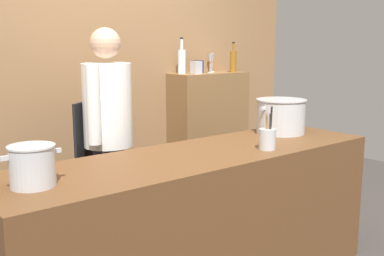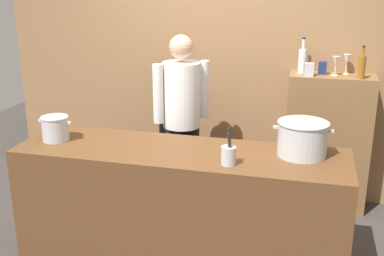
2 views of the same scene
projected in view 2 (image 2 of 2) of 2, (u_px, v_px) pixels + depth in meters
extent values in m
plane|color=#383330|center=(181.00, 255.00, 3.82)|extent=(8.00, 8.00, 0.00)
cube|color=olive|center=(218.00, 44.00, 4.64)|extent=(4.40, 0.10, 3.00)
cube|color=brown|center=(181.00, 205.00, 3.68)|extent=(2.49, 0.70, 0.90)
cube|color=brown|center=(327.00, 143.00, 4.46)|extent=(0.76, 0.32, 1.29)
cylinder|color=black|center=(192.00, 167.00, 4.47)|extent=(0.14, 0.14, 0.84)
cylinder|color=black|center=(172.00, 170.00, 4.40)|extent=(0.14, 0.14, 0.84)
cylinder|color=white|center=(181.00, 95.00, 4.22)|extent=(0.34, 0.34, 0.58)
cube|color=black|center=(174.00, 115.00, 4.45)|extent=(0.25, 0.20, 0.52)
cylinder|color=white|center=(204.00, 89.00, 4.29)|extent=(0.09, 0.09, 0.52)
cylinder|color=white|center=(158.00, 94.00, 4.12)|extent=(0.09, 0.09, 0.52)
sphere|color=tan|center=(181.00, 47.00, 4.09)|extent=(0.21, 0.21, 0.21)
cylinder|color=#B7BABF|center=(302.00, 139.00, 3.40)|extent=(0.35, 0.35, 0.24)
cylinder|color=#B7BABF|center=(304.00, 123.00, 3.36)|extent=(0.37, 0.37, 0.01)
cube|color=#B7BABF|center=(276.00, 127.00, 3.43)|extent=(0.04, 0.02, 0.02)
cube|color=#B7BABF|center=(331.00, 131.00, 3.33)|extent=(0.04, 0.02, 0.02)
cylinder|color=#B7BABF|center=(55.00, 129.00, 3.73)|extent=(0.21, 0.21, 0.19)
cylinder|color=#B7BABF|center=(54.00, 117.00, 3.70)|extent=(0.22, 0.22, 0.01)
cube|color=#B7BABF|center=(41.00, 121.00, 3.74)|extent=(0.04, 0.02, 0.02)
cube|color=#B7BABF|center=(69.00, 123.00, 3.68)|extent=(0.04, 0.02, 0.02)
cylinder|color=#B7BABF|center=(229.00, 156.00, 3.25)|extent=(0.10, 0.10, 0.13)
cylinder|color=#262626|center=(231.00, 145.00, 3.21)|extent=(0.04, 0.04, 0.25)
cylinder|color=olive|center=(228.00, 147.00, 3.24)|extent=(0.02, 0.02, 0.21)
cylinder|color=#262626|center=(230.00, 148.00, 3.22)|extent=(0.04, 0.03, 0.21)
cylinder|color=olive|center=(228.00, 149.00, 3.23)|extent=(0.02, 0.02, 0.19)
cylinder|color=silver|center=(302.00, 61.00, 4.34)|extent=(0.07, 0.07, 0.22)
cylinder|color=silver|center=(304.00, 44.00, 4.29)|extent=(0.03, 0.03, 0.09)
cylinder|color=black|center=(304.00, 38.00, 4.27)|extent=(0.03, 0.03, 0.01)
cylinder|color=#8C5919|center=(362.00, 67.00, 4.09)|extent=(0.06, 0.06, 0.20)
cylinder|color=#8C5919|center=(363.00, 52.00, 4.05)|extent=(0.02, 0.02, 0.07)
cylinder|color=black|center=(364.00, 47.00, 4.03)|extent=(0.02, 0.02, 0.01)
cylinder|color=silver|center=(346.00, 74.00, 4.31)|extent=(0.06, 0.06, 0.01)
cylinder|color=silver|center=(346.00, 69.00, 4.29)|extent=(0.01, 0.01, 0.08)
cone|color=silver|center=(347.00, 59.00, 4.27)|extent=(0.07, 0.07, 0.09)
cylinder|color=silver|center=(335.00, 75.00, 4.25)|extent=(0.06, 0.06, 0.01)
cylinder|color=silver|center=(335.00, 70.00, 4.23)|extent=(0.01, 0.01, 0.08)
cone|color=silver|center=(336.00, 61.00, 4.21)|extent=(0.07, 0.07, 0.09)
cube|color=#B2B2B7|center=(309.00, 70.00, 4.22)|extent=(0.08, 0.08, 0.11)
cube|color=navy|center=(322.00, 68.00, 4.29)|extent=(0.07, 0.07, 0.12)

